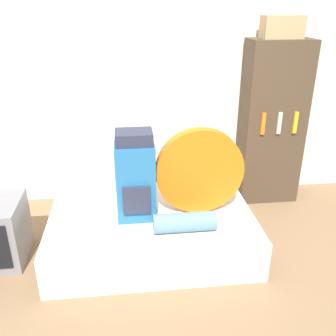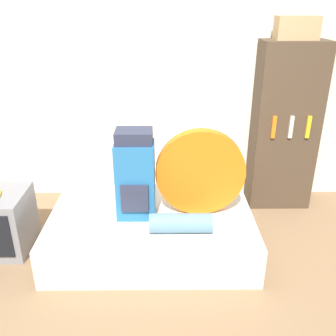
# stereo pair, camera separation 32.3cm
# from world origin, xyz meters

# --- Properties ---
(ground_plane) EXTENTS (16.00, 16.00, 0.00)m
(ground_plane) POSITION_xyz_m (0.00, 0.00, 0.00)
(ground_plane) COLOR #846647
(wall_back) EXTENTS (8.00, 0.05, 2.60)m
(wall_back) POSITION_xyz_m (0.00, 1.98, 1.30)
(wall_back) COLOR silver
(wall_back) RESTS_ON ground_plane
(bed) EXTENTS (1.83, 1.19, 0.37)m
(bed) POSITION_xyz_m (0.01, 0.86, 0.18)
(bed) COLOR silver
(bed) RESTS_ON ground_plane
(backpack) EXTENTS (0.33, 0.29, 0.80)m
(backpack) POSITION_xyz_m (-0.12, 0.83, 0.75)
(backpack) COLOR #23669E
(backpack) RESTS_ON bed
(tent_bag) EXTENTS (0.79, 0.10, 0.79)m
(tent_bag) POSITION_xyz_m (0.44, 0.89, 0.76)
(tent_bag) COLOR orange
(tent_bag) RESTS_ON bed
(sleeping_roll) EXTENTS (0.52, 0.17, 0.17)m
(sleeping_roll) POSITION_xyz_m (0.26, 0.56, 0.45)
(sleeping_roll) COLOR #5B849E
(sleeping_roll) RESTS_ON bed
(bookshelf) EXTENTS (0.66, 0.39, 1.79)m
(bookshelf) POSITION_xyz_m (1.42, 1.73, 0.89)
(bookshelf) COLOR #473828
(bookshelf) RESTS_ON ground_plane
(cardboard_box) EXTENTS (0.40, 0.20, 0.22)m
(cardboard_box) POSITION_xyz_m (1.41, 1.73, 1.90)
(cardboard_box) COLOR tan
(cardboard_box) RESTS_ON bookshelf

